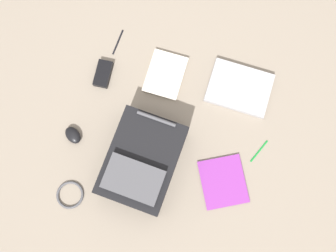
# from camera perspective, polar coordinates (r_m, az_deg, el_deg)

# --- Properties ---
(ground_plane) EXTENTS (3.32, 3.32, 0.00)m
(ground_plane) POSITION_cam_1_polar(r_m,az_deg,el_deg) (1.84, 0.41, -1.09)
(ground_plane) COLOR gray
(backpack) EXTENTS (0.33, 0.44, 0.19)m
(backpack) POSITION_cam_1_polar(r_m,az_deg,el_deg) (1.74, -3.96, -5.47)
(backpack) COLOR black
(backpack) RESTS_ON ground_plane
(laptop) EXTENTS (0.33, 0.26, 0.03)m
(laptop) POSITION_cam_1_polar(r_m,az_deg,el_deg) (1.91, 10.79, 5.70)
(laptop) COLOR #929296
(laptop) RESTS_ON ground_plane
(book_manual) EXTENTS (0.20, 0.25, 0.02)m
(book_manual) POSITION_cam_1_polar(r_m,az_deg,el_deg) (1.90, -0.40, 7.79)
(book_manual) COLOR silver
(book_manual) RESTS_ON ground_plane
(book_red) EXTENTS (0.30, 0.31, 0.01)m
(book_red) POSITION_cam_1_polar(r_m,az_deg,el_deg) (1.83, 8.37, -8.38)
(book_red) COLOR silver
(book_red) RESTS_ON ground_plane
(computer_mouse) EXTENTS (0.11, 0.10, 0.04)m
(computer_mouse) POSITION_cam_1_polar(r_m,az_deg,el_deg) (1.88, -14.22, -1.35)
(computer_mouse) COLOR black
(computer_mouse) RESTS_ON ground_plane
(cable_coil) EXTENTS (0.13, 0.13, 0.01)m
(cable_coil) POSITION_cam_1_polar(r_m,az_deg,el_deg) (1.87, -14.65, -10.08)
(cable_coil) COLOR #4C4C51
(cable_coil) RESTS_ON ground_plane
(power_brick) EXTENTS (0.10, 0.15, 0.03)m
(power_brick) POSITION_cam_1_polar(r_m,az_deg,el_deg) (1.93, -9.81, 7.80)
(power_brick) COLOR black
(power_brick) RESTS_ON ground_plane
(pen_black) EXTENTS (0.02, 0.14, 0.01)m
(pen_black) POSITION_cam_1_polar(r_m,az_deg,el_deg) (1.99, -7.63, 12.53)
(pen_black) COLOR black
(pen_black) RESTS_ON ground_plane
(pen_blue) EXTENTS (0.05, 0.13, 0.01)m
(pen_blue) POSITION_cam_1_polar(r_m,az_deg,el_deg) (1.88, 13.66, -3.72)
(pen_blue) COLOR #198C33
(pen_blue) RESTS_ON ground_plane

